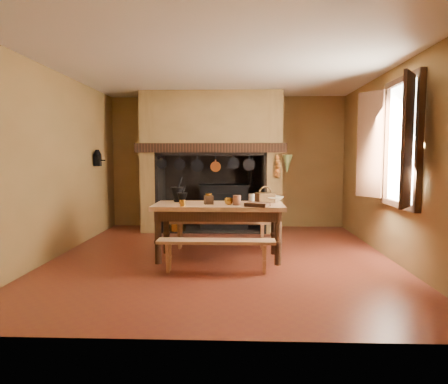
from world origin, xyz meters
The scene contains 28 objects.
floor centered at (0.00, 0.00, 0.00)m, with size 5.50×5.50×0.00m, color maroon.
ceiling centered at (0.00, 0.00, 2.80)m, with size 5.50×5.50×0.00m, color silver.
back_wall centered at (0.00, 2.75, 1.40)m, with size 5.00×0.02×2.80m, color olive.
wall_left centered at (-2.50, 0.00, 1.40)m, with size 0.02×5.50×2.80m, color olive.
wall_right centered at (2.50, 0.00, 1.40)m, with size 0.02×5.50×2.80m, color olive.
wall_front centered at (0.00, -2.75, 1.40)m, with size 5.00×0.02×2.80m, color olive.
chimney_breast centered at (-0.30, 2.31, 1.81)m, with size 2.95×0.96×2.80m.
iron_range centered at (-0.04, 2.45, 0.48)m, with size 1.12×0.55×1.60m.
hearth_pans centered at (-1.05, 2.22, 0.09)m, with size 0.51×0.62×0.20m.
hanging_pans centered at (-0.34, 1.81, 1.36)m, with size 1.92×0.29×0.27m.
onion_string centered at (1.00, 1.79, 1.33)m, with size 0.12×0.10×0.46m, color #92481B, non-canonical shape.
herb_bunch centered at (1.18, 1.79, 1.38)m, with size 0.20×0.20×0.35m, color #545D2C.
window centered at (2.35, -0.40, 1.70)m, with size 0.39×1.75×1.76m.
wall_coffee_mill centered at (-2.42, 1.55, 1.52)m, with size 0.23×0.16×0.31m.
work_table centered at (-0.04, -0.09, 0.69)m, with size 1.90×0.84×0.82m.
bench_front centered at (-0.04, -0.80, 0.32)m, with size 1.54×0.27×0.43m.
bench_back centered at (-0.04, 0.58, 0.35)m, with size 1.67×0.29×0.47m.
mortar_large centered at (-0.68, 0.15, 0.95)m, with size 0.23×0.23×0.39m.
mortar_small centered at (-0.58, -0.06, 0.91)m, with size 0.16×0.16×0.27m.
coffee_grinder centered at (-0.19, -0.13, 0.90)m, with size 0.18×0.15×0.20m.
brass_mug_a centered at (-0.53, -0.43, 0.87)m, with size 0.08×0.08×0.09m, color gold.
brass_mug_b centered at (-0.20, -0.06, 0.87)m, with size 0.09×0.09×0.10m, color gold.
mixing_bowl centered at (0.75, 0.22, 0.87)m, with size 0.36×0.36×0.09m, color beige.
stoneware_crock centered at (0.23, -0.24, 0.89)m, with size 0.11×0.11×0.14m, color brown.
glass_jar centered at (0.44, -0.11, 0.90)m, with size 0.09×0.09×0.15m, color beige.
wicker_basket centered at (0.65, 0.12, 0.90)m, with size 0.31×0.26×0.25m.
wooden_tray centered at (0.51, -0.37, 0.85)m, with size 0.31×0.22×0.05m, color #341C10.
brass_cup centered at (0.11, -0.20, 0.87)m, with size 0.13×0.13×0.10m, color gold.
Camera 1 is at (0.26, -5.91, 1.50)m, focal length 32.00 mm.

